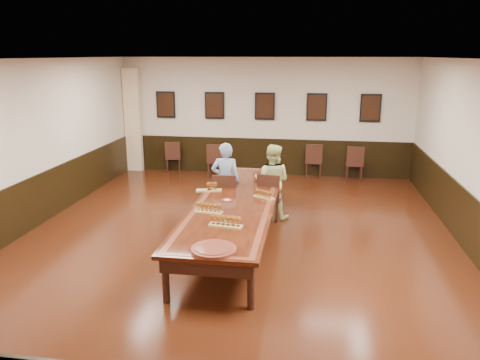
% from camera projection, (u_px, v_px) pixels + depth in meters
% --- Properties ---
extents(floor, '(8.00, 10.00, 0.02)m').
position_uv_depth(floor, '(236.00, 241.00, 8.51)').
color(floor, black).
rests_on(floor, ground).
extents(ceiling, '(8.00, 10.00, 0.02)m').
position_uv_depth(ceiling, '(235.00, 58.00, 7.68)').
color(ceiling, white).
rests_on(ceiling, floor).
extents(wall_back, '(8.00, 0.02, 3.20)m').
position_uv_depth(wall_back, '(265.00, 117.00, 12.88)').
color(wall_back, beige).
rests_on(wall_back, floor).
extents(wall_front, '(8.00, 0.02, 3.20)m').
position_uv_depth(wall_front, '(122.00, 298.00, 3.31)').
color(wall_front, beige).
rests_on(wall_front, floor).
extents(wall_left, '(0.02, 10.00, 3.20)m').
position_uv_depth(wall_left, '(23.00, 147.00, 8.68)').
color(wall_left, beige).
rests_on(wall_left, floor).
extents(chair_man, '(0.50, 0.54, 0.99)m').
position_uv_depth(chair_man, '(225.00, 197.00, 9.43)').
color(chair_man, '#321616').
rests_on(chair_man, floor).
extents(chair_woman, '(0.53, 0.57, 0.98)m').
position_uv_depth(chair_woman, '(270.00, 196.00, 9.48)').
color(chair_woman, '#321616').
rests_on(chair_woman, floor).
extents(spare_chair_a, '(0.52, 0.54, 0.90)m').
position_uv_depth(spare_chair_a, '(173.00, 156.00, 13.36)').
color(spare_chair_a, '#321616').
rests_on(spare_chair_a, floor).
extents(spare_chair_b, '(0.48, 0.52, 0.93)m').
position_uv_depth(spare_chair_b, '(215.00, 160.00, 12.84)').
color(spare_chair_b, '#321616').
rests_on(spare_chair_b, floor).
extents(spare_chair_c, '(0.46, 0.50, 0.95)m').
position_uv_depth(spare_chair_c, '(314.00, 160.00, 12.74)').
color(spare_chair_c, '#321616').
rests_on(spare_chair_c, floor).
extents(spare_chair_d, '(0.45, 0.49, 0.95)m').
position_uv_depth(spare_chair_d, '(354.00, 163.00, 12.44)').
color(spare_chair_d, '#321616').
rests_on(spare_chair_d, floor).
extents(person_man, '(0.61, 0.42, 1.58)m').
position_uv_depth(person_man, '(226.00, 181.00, 9.45)').
color(person_man, '#446EAB').
rests_on(person_man, floor).
extents(person_woman, '(0.84, 0.70, 1.53)m').
position_uv_depth(person_woman, '(272.00, 181.00, 9.51)').
color(person_woman, '#D4DD8A').
rests_on(person_woman, floor).
extents(pink_phone, '(0.13, 0.16, 0.01)m').
position_uv_depth(pink_phone, '(270.00, 199.00, 8.40)').
color(pink_phone, '#CF4572').
rests_on(pink_phone, conference_table).
extents(curtain, '(0.45, 0.18, 2.90)m').
position_uv_depth(curtain, '(133.00, 120.00, 13.28)').
color(curtain, beige).
rests_on(curtain, floor).
extents(wainscoting, '(8.00, 10.00, 1.00)m').
position_uv_depth(wainscoting, '(236.00, 214.00, 8.38)').
color(wainscoting, black).
rests_on(wainscoting, floor).
extents(conference_table, '(1.40, 5.00, 0.76)m').
position_uv_depth(conference_table, '(236.00, 208.00, 8.35)').
color(conference_table, black).
rests_on(conference_table, floor).
extents(posters, '(6.14, 0.04, 0.74)m').
position_uv_depth(posters, '(265.00, 106.00, 12.73)').
color(posters, black).
rests_on(posters, wall_back).
extents(flight_a, '(0.50, 0.22, 0.18)m').
position_uv_depth(flight_a, '(210.00, 187.00, 8.87)').
color(flight_a, '#AD9148').
rests_on(flight_a, conference_table).
extents(flight_b, '(0.42, 0.32, 0.15)m').
position_uv_depth(flight_b, '(264.00, 194.00, 8.45)').
color(flight_b, '#AD9148').
rests_on(flight_b, conference_table).
extents(flight_c, '(0.48, 0.21, 0.17)m').
position_uv_depth(flight_c, '(209.00, 208.00, 7.67)').
color(flight_c, '#AD9148').
rests_on(flight_c, conference_table).
extents(flight_d, '(0.53, 0.23, 0.19)m').
position_uv_depth(flight_d, '(226.00, 221.00, 7.04)').
color(flight_d, '#AD9148').
rests_on(flight_d, conference_table).
extents(red_plate_grp, '(0.19, 0.19, 0.02)m').
position_uv_depth(red_plate_grp, '(227.00, 200.00, 8.31)').
color(red_plate_grp, '#B1270B').
rests_on(red_plate_grp, conference_table).
extents(carved_platter, '(0.64, 0.64, 0.05)m').
position_uv_depth(carved_platter, '(214.00, 249.00, 6.20)').
color(carved_platter, '#5D1E12').
rests_on(carved_platter, conference_table).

